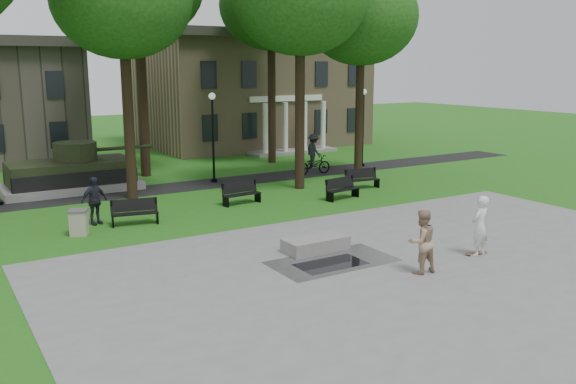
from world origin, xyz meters
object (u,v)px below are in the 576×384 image
(skateboarder, at_px, (480,226))
(friend_watching, at_px, (422,241))
(cyclist, at_px, (314,158))
(trash_bin, at_px, (79,222))
(park_bench_0, at_px, (134,211))
(concrete_block, at_px, (316,244))

(skateboarder, relative_size, friend_watching, 1.02)
(cyclist, bearing_deg, skateboarder, 168.80)
(friend_watching, bearing_deg, trash_bin, -47.09)
(friend_watching, height_order, park_bench_0, friend_watching)
(concrete_block, distance_m, cyclist, 14.68)
(concrete_block, relative_size, cyclist, 0.94)
(friend_watching, distance_m, trash_bin, 12.42)
(cyclist, bearing_deg, park_bench_0, 117.44)
(friend_watching, height_order, cyclist, cyclist)
(concrete_block, height_order, friend_watching, friend_watching)
(skateboarder, distance_m, park_bench_0, 12.93)
(skateboarder, relative_size, park_bench_0, 1.08)
(concrete_block, distance_m, park_bench_0, 7.80)
(friend_watching, height_order, trash_bin, friend_watching)
(cyclist, bearing_deg, concrete_block, 149.28)
(concrete_block, bearing_deg, park_bench_0, 121.81)
(friend_watching, bearing_deg, park_bench_0, -57.00)
(cyclist, relative_size, park_bench_0, 1.26)
(concrete_block, distance_m, friend_watching, 3.85)
(concrete_block, height_order, cyclist, cyclist)
(skateboarder, bearing_deg, cyclist, -118.96)
(park_bench_0, xyz_separation_m, trash_bin, (-2.20, -0.42, -0.04))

